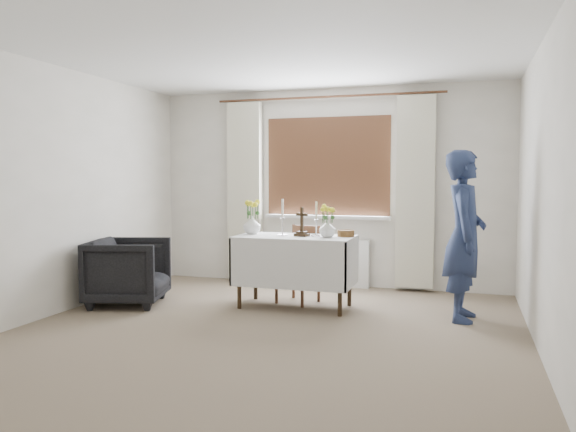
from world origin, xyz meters
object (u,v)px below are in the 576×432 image
Objects in this scene: altar_table at (295,272)px; person at (464,236)px; wooden_chair at (298,264)px; wooden_cross at (302,222)px; flower_vase_left at (252,225)px; armchair at (128,271)px; flower_vase_right at (327,229)px.

person reaches higher than altar_table.
wooden_cross is at bearing -46.52° from wooden_chair.
person is 8.23× the size of flower_vase_left.
wooden_chair is at bearing 17.67° from flower_vase_left.
flower_vase_left reaches higher than armchair.
flower_vase_right is (2.12, 0.41, 0.49)m from armchair.
wooden_chair is 1.80m from person.
wooden_chair reaches higher than altar_table.
altar_table is at bearing -7.41° from flower_vase_left.
person reaches higher than flower_vase_right.
flower_vase_right is (0.87, -0.07, -0.01)m from flower_vase_left.
person reaches higher than wooden_cross.
altar_table is 0.54m from wooden_cross.
person is (3.48, 0.41, 0.46)m from armchair.
altar_table is 0.71m from flower_vase_left.
person is at bearing -99.59° from armchair.
armchair is at bearing 98.57° from person.
altar_table is at bearing -92.98° from armchair.
armchair is 3.53m from person.
wooden_cross is (-1.63, 0.01, 0.09)m from person.
wooden_chair is 2.77× the size of wooden_cross.
person is (1.74, -0.23, 0.40)m from wooden_chair.
armchair is 1.43m from flower_vase_left.
person is 9.18× the size of flower_vase_right.
armchair is at bearing -169.00° from flower_vase_right.
wooden_chair is 0.55m from wooden_cross.
altar_table is 0.59m from flower_vase_right.
wooden_cross is at bearing 91.51° from person.
altar_table is 1.77m from person.
flower_vase_left is (-2.22, 0.08, 0.04)m from person.
altar_table is at bearing -165.10° from wooden_cross.
altar_table is 1.46× the size of wooden_chair.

